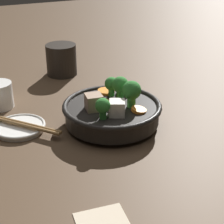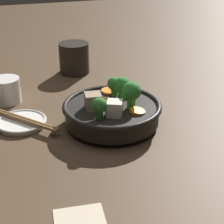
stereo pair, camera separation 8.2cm
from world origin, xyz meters
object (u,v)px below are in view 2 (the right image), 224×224
(stirfry_bowl, at_px, (112,110))
(dark_mug, at_px, (74,58))
(tea_cup, at_px, (7,90))
(chopsticks_pair, at_px, (21,118))
(side_saucer, at_px, (21,122))

(stirfry_bowl, relative_size, dark_mug, 1.92)
(dark_mug, bearing_deg, tea_cup, 126.89)
(tea_cup, height_order, chopsticks_pair, tea_cup)
(stirfry_bowl, bearing_deg, side_saucer, 72.52)
(side_saucer, relative_size, tea_cup, 1.61)
(tea_cup, xyz_separation_m, dark_mug, (0.15, -0.21, 0.01))
(dark_mug, relative_size, chopsticks_pair, 0.68)
(dark_mug, xyz_separation_m, chopsticks_pair, (-0.29, 0.19, -0.03))
(tea_cup, bearing_deg, chopsticks_pair, -171.19)
(stirfry_bowl, bearing_deg, tea_cup, 47.48)
(dark_mug, height_order, chopsticks_pair, dark_mug)
(dark_mug, bearing_deg, side_saucer, 147.44)
(tea_cup, height_order, dark_mug, dark_mug)
(side_saucer, bearing_deg, dark_mug, -32.56)
(stirfry_bowl, relative_size, chopsticks_pair, 1.31)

